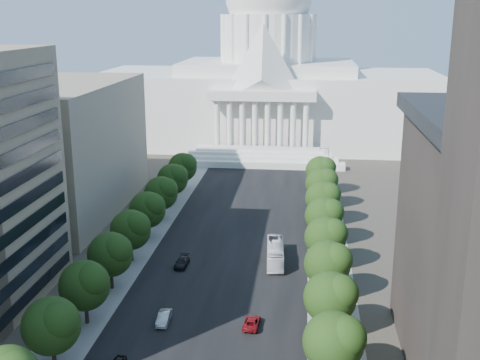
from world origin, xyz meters
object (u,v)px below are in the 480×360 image
(car_dark_b, at_px, (182,262))
(city_bus, at_px, (275,253))
(car_red, at_px, (252,323))
(car_silver, at_px, (164,318))

(car_dark_b, relative_size, city_bus, 0.41)
(car_red, relative_size, car_dark_b, 0.94)
(car_silver, relative_size, city_bus, 0.38)
(car_dark_b, height_order, city_bus, city_bus)
(car_dark_b, bearing_deg, car_red, -53.00)
(car_silver, xyz_separation_m, city_bus, (15.43, 24.91, 0.99))
(car_dark_b, bearing_deg, car_silver, -84.16)
(car_silver, relative_size, car_dark_b, 0.92)
(car_dark_b, xyz_separation_m, city_bus, (17.01, 3.83, 1.03))
(car_red, distance_m, car_dark_b, 25.58)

